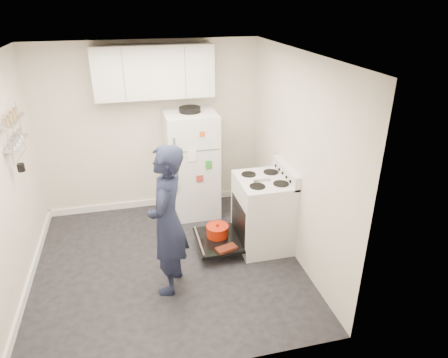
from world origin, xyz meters
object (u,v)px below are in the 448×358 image
object	(u,v)px
open_oven_door	(218,236)
person	(167,221)
electric_range	(262,213)
refrigerator	(192,164)

from	to	relation	value
open_oven_door	person	xyz separation A→B (m)	(-0.68, -0.60, 0.66)
electric_range	person	world-z (taller)	person
open_oven_door	refrigerator	xyz separation A→B (m)	(-0.14, 1.07, 0.60)
electric_range	open_oven_door	xyz separation A→B (m)	(-0.58, 0.03, -0.28)
electric_range	person	xyz separation A→B (m)	(-1.26, -0.56, 0.39)
open_oven_door	refrigerator	bearing A→B (deg)	97.53
open_oven_door	electric_range	bearing A→B (deg)	-3.29
electric_range	open_oven_door	world-z (taller)	electric_range
electric_range	refrigerator	distance (m)	1.35
electric_range	open_oven_door	size ratio (longest dim) A/B	1.52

